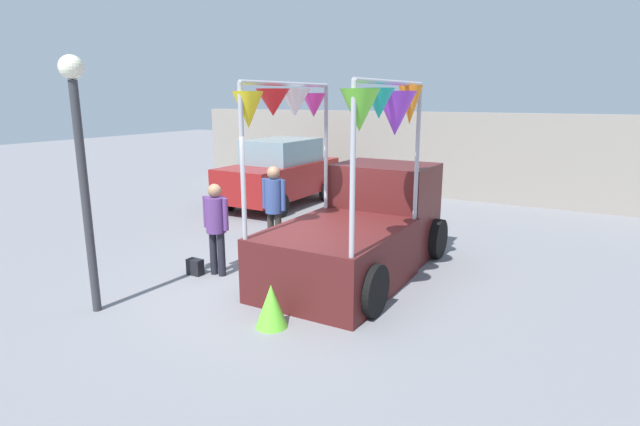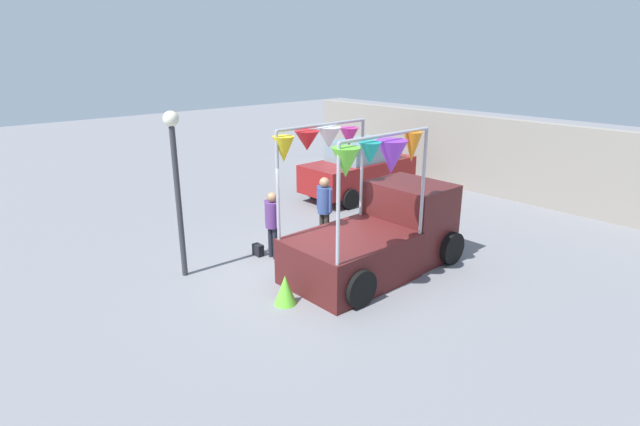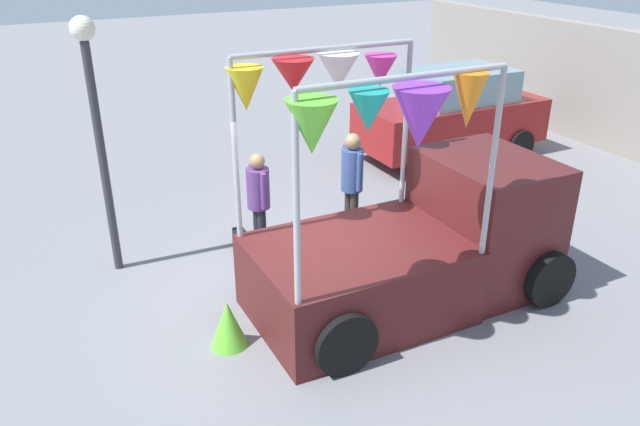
# 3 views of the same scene
# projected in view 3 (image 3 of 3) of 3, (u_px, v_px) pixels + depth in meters

# --- Properties ---
(ground_plane) EXTENTS (60.00, 60.00, 0.00)m
(ground_plane) POSITION_uv_depth(u_px,v_px,m) (311.00, 287.00, 8.68)
(ground_plane) COLOR slate
(vendor_truck) EXTENTS (2.51, 4.09, 3.27)m
(vendor_truck) POSITION_uv_depth(u_px,v_px,m) (423.00, 233.00, 8.13)
(vendor_truck) COLOR #4C1919
(vendor_truck) RESTS_ON ground
(parked_car) EXTENTS (1.88, 4.00, 1.88)m
(parked_car) POSITION_uv_depth(u_px,v_px,m) (452.00, 114.00, 13.29)
(parked_car) COLOR maroon
(parked_car) RESTS_ON ground
(person_customer) EXTENTS (0.53, 0.34, 1.62)m
(person_customer) POSITION_uv_depth(u_px,v_px,m) (258.00, 195.00, 9.19)
(person_customer) COLOR black
(person_customer) RESTS_ON ground
(person_vendor) EXTENTS (0.53, 0.34, 1.75)m
(person_vendor) POSITION_uv_depth(u_px,v_px,m) (352.00, 176.00, 9.62)
(person_vendor) COLOR #2D2823
(person_vendor) RESTS_ON ground
(handbag) EXTENTS (0.28, 0.16, 0.28)m
(handbag) POSITION_uv_depth(u_px,v_px,m) (240.00, 238.00, 9.74)
(handbag) COLOR black
(handbag) RESTS_ON ground
(street_lamp) EXTENTS (0.32, 0.32, 3.58)m
(street_lamp) POSITION_uv_depth(u_px,v_px,m) (95.00, 111.00, 8.20)
(street_lamp) COLOR #333338
(street_lamp) RESTS_ON ground
(folded_kite_bundle_lime) EXTENTS (0.44, 0.44, 0.60)m
(folded_kite_bundle_lime) POSITION_uv_depth(u_px,v_px,m) (228.00, 324.00, 7.37)
(folded_kite_bundle_lime) COLOR #66CC33
(folded_kite_bundle_lime) RESTS_ON ground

